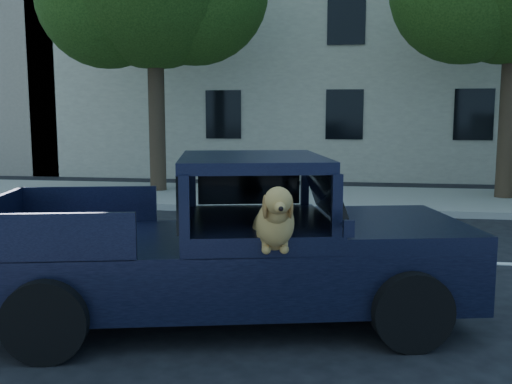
# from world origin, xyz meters

# --- Properties ---
(ground) EXTENTS (120.00, 120.00, 0.00)m
(ground) POSITION_xyz_m (0.00, 0.00, 0.00)
(ground) COLOR black
(ground) RESTS_ON ground
(far_sidewalk) EXTENTS (60.00, 4.00, 0.15)m
(far_sidewalk) POSITION_xyz_m (0.00, 9.20, 0.07)
(far_sidewalk) COLOR gray
(far_sidewalk) RESTS_ON ground
(lane_stripes) EXTENTS (21.60, 0.14, 0.01)m
(lane_stripes) POSITION_xyz_m (2.00, 3.40, 0.01)
(lane_stripes) COLOR silver
(lane_stripes) RESTS_ON ground
(building_main) EXTENTS (26.00, 6.00, 9.00)m
(building_main) POSITION_xyz_m (3.00, 16.50, 4.50)
(building_main) COLOR beige
(building_main) RESTS_ON ground
(pickup_truck) EXTENTS (5.28, 3.09, 1.78)m
(pickup_truck) POSITION_xyz_m (-0.22, 0.52, 0.60)
(pickup_truck) COLOR black
(pickup_truck) RESTS_ON ground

